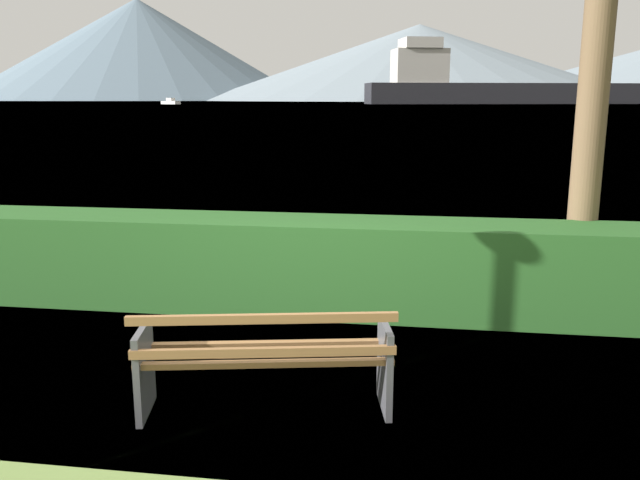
% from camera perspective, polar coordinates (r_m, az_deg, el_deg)
% --- Properties ---
extents(ground_plane, '(1400.00, 1400.00, 0.00)m').
position_cam_1_polar(ground_plane, '(5.20, -4.70, -14.44)').
color(ground_plane, olive).
extents(water_surface, '(620.00, 620.00, 0.00)m').
position_cam_1_polar(water_surface, '(313.55, 8.41, 11.76)').
color(water_surface, slate).
rests_on(water_surface, ground_plane).
extents(park_bench, '(1.97, 0.92, 0.87)m').
position_cam_1_polar(park_bench, '(4.96, -4.81, -10.31)').
color(park_bench, olive).
rests_on(park_bench, ground_plane).
extents(hedge_row, '(9.89, 0.88, 1.02)m').
position_cam_1_polar(hedge_row, '(7.29, -0.42, -2.20)').
color(hedge_row, '#285B23').
rests_on(hedge_row, ground_plane).
extents(cargo_ship_large, '(107.06, 41.51, 23.64)m').
position_cam_1_polar(cargo_ship_large, '(260.37, 14.27, 12.89)').
color(cargo_ship_large, '#232328').
rests_on(cargo_ship_large, water_surface).
extents(fishing_boat_near, '(8.20, 6.30, 2.23)m').
position_cam_1_polar(fishing_boat_near, '(245.34, -12.89, 11.65)').
color(fishing_boat_near, silver).
rests_on(fishing_boat_near, water_surface).
extents(distant_hills, '(816.96, 386.39, 89.89)m').
position_cam_1_polar(distant_hills, '(582.16, 5.94, 15.41)').
color(distant_hills, slate).
rests_on(distant_hills, ground_plane).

